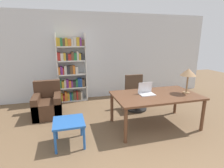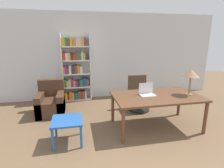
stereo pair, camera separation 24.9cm
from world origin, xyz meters
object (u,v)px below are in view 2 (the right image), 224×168
object	(u,v)px
desk	(157,99)
bookshelf	(76,69)
office_chair	(139,95)
armchair	(51,103)
side_table_blue	(67,123)
table_lamp	(191,74)
laptop	(147,92)

from	to	relation	value
desk	bookshelf	world-z (taller)	bookshelf
office_chair	armchair	xyz separation A→B (m)	(-2.32, 0.19, -0.13)
desk	side_table_blue	bearing A→B (deg)	-173.01
table_lamp	armchair	distance (m)	3.44
table_lamp	side_table_blue	world-z (taller)	table_lamp
desk	office_chair	world-z (taller)	office_chair
office_chair	side_table_blue	world-z (taller)	office_chair
laptop	armchair	xyz separation A→B (m)	(-2.14, 1.16, -0.51)
bookshelf	office_chair	bearing A→B (deg)	-34.47
desk	bookshelf	distance (m)	2.77
laptop	table_lamp	distance (m)	1.00
armchair	bookshelf	size ratio (longest dim) A/B	0.41
desk	side_table_blue	xyz separation A→B (m)	(-1.86, -0.23, -0.26)
table_lamp	armchair	xyz separation A→B (m)	(-3.05, 1.31, -0.91)
laptop	armchair	size ratio (longest dim) A/B	0.38
desk	office_chair	xyz separation A→B (m)	(-0.02, 1.05, -0.25)
laptop	bookshelf	size ratio (longest dim) A/B	0.15
office_chair	armchair	world-z (taller)	office_chair
side_table_blue	table_lamp	bearing A→B (deg)	3.54
office_chair	armchair	bearing A→B (deg)	175.25
desk	table_lamp	size ratio (longest dim) A/B	3.35
office_chair	bookshelf	size ratio (longest dim) A/B	0.45
office_chair	bookshelf	bearing A→B (deg)	145.53
laptop	office_chair	xyz separation A→B (m)	(0.18, 0.97, -0.37)
side_table_blue	desk	bearing A→B (deg)	6.99
desk	bookshelf	bearing A→B (deg)	127.44
table_lamp	bookshelf	size ratio (longest dim) A/B	0.27
desk	office_chair	distance (m)	1.07
desk	laptop	xyz separation A→B (m)	(-0.20, 0.08, 0.13)
desk	laptop	distance (m)	0.25
desk	laptop	world-z (taller)	laptop
desk	armchair	xyz separation A→B (m)	(-2.34, 1.24, -0.38)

